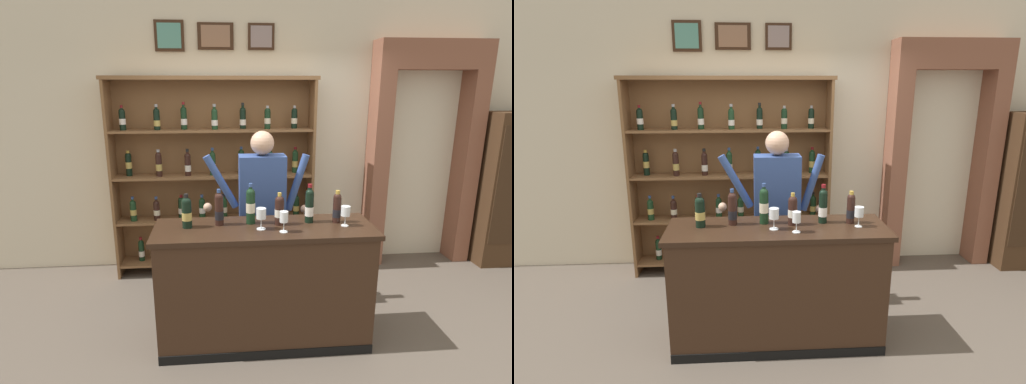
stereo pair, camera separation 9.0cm
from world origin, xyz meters
TOP-DOWN VIEW (x-y plane):
  - ground_plane at (0.00, 0.00)m, footprint 14.00×14.00m
  - back_wall at (-0.00, 1.72)m, footprint 12.00×0.19m
  - wine_shelf at (-0.55, 1.43)m, footprint 2.26×0.32m
  - archway_doorway at (1.91, 1.58)m, footprint 1.29×0.45m
  - side_cabinet at (2.97, 1.33)m, footprint 0.74×0.42m
  - tasting_counter at (-0.14, -0.00)m, footprint 1.77×0.58m
  - shopkeeper at (-0.09, 0.60)m, footprint 1.00×0.22m
  - tasting_bottle_brunello at (-0.75, 0.04)m, footprint 0.08×0.08m
  - tasting_bottle_chianti at (-0.50, 0.08)m, footprint 0.07×0.07m
  - tasting_bottle_prosecco at (-0.24, 0.10)m, footprint 0.08×0.08m
  - tasting_bottle_vin_santo at (-0.01, 0.05)m, footprint 0.08×0.08m
  - tasting_bottle_riserva at (0.24, 0.08)m, footprint 0.07×0.07m
  - tasting_bottle_super_tuscan at (0.47, 0.06)m, footprint 0.07×0.07m
  - wine_glass_center at (-0.17, -0.05)m, footprint 0.08×0.08m
  - wine_glass_left at (0.51, -0.03)m, footprint 0.07×0.07m
  - wine_glass_right at (0.00, -0.13)m, footprint 0.07×0.07m

SIDE VIEW (x-z plane):
  - ground_plane at x=0.00m, z-range -0.02..0.00m
  - tasting_counter at x=-0.14m, z-range 0.00..1.03m
  - side_cabinet at x=2.97m, z-range 0.00..1.83m
  - shopkeeper at x=-0.09m, z-range 0.21..1.94m
  - wine_glass_right at x=0.00m, z-range 1.06..1.22m
  - wine_glass_left at x=0.51m, z-range 1.06..1.23m
  - wine_glass_center at x=-0.17m, z-range 1.06..1.23m
  - tasting_bottle_vin_santo at x=-0.01m, z-range 1.02..1.29m
  - tasting_bottle_super_tuscan at x=0.47m, z-range 1.02..1.29m
  - tasting_bottle_brunello at x=-0.75m, z-range 1.02..1.30m
  - tasting_bottle_chianti at x=-0.50m, z-range 1.01..1.31m
  - wine_shelf at x=-0.55m, z-range 0.06..2.28m
  - tasting_bottle_riserva at x=0.24m, z-range 1.01..1.34m
  - tasting_bottle_prosecco at x=-0.24m, z-range 1.02..1.35m
  - archway_doorway at x=1.91m, z-range 0.15..2.76m
  - back_wall at x=0.00m, z-range 0.00..3.38m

